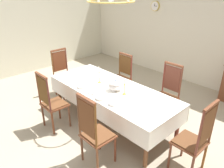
% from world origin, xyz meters
% --- Properties ---
extents(ground, '(7.64, 5.97, 0.04)m').
position_xyz_m(ground, '(0.00, 0.00, -0.02)').
color(ground, tan).
extents(back_wall, '(7.64, 0.08, 3.02)m').
position_xyz_m(back_wall, '(0.00, 3.03, 1.51)').
color(back_wall, beige).
rests_on(back_wall, ground).
extents(left_wall, '(0.08, 5.97, 3.02)m').
position_xyz_m(left_wall, '(-3.86, 0.00, 1.51)').
color(left_wall, beige).
rests_on(left_wall, ground).
extents(dining_table, '(2.67, 1.06, 0.77)m').
position_xyz_m(dining_table, '(0.00, -0.04, 0.70)').
color(dining_table, brown).
rests_on(dining_table, ground).
extents(tablecloth, '(2.69, 1.08, 0.35)m').
position_xyz_m(tablecloth, '(0.00, -0.04, 0.69)').
color(tablecloth, white).
rests_on(tablecloth, dining_table).
extents(chair_south_a, '(0.44, 0.42, 1.16)m').
position_xyz_m(chair_south_a, '(-0.64, -0.98, 0.59)').
color(chair_south_a, brown).
rests_on(chair_south_a, ground).
extents(chair_north_a, '(0.44, 0.42, 1.09)m').
position_xyz_m(chair_north_a, '(-0.64, 0.90, 0.57)').
color(chair_north_a, brown).
rests_on(chair_north_a, ground).
extents(chair_south_b, '(0.44, 0.42, 1.21)m').
position_xyz_m(chair_south_b, '(0.65, -0.98, 0.61)').
color(chair_south_b, brown).
rests_on(chair_south_b, ground).
extents(chair_north_b, '(0.44, 0.42, 1.18)m').
position_xyz_m(chair_north_b, '(0.65, 0.90, 0.60)').
color(chair_north_b, brown).
rests_on(chair_north_b, ground).
extents(chair_head_west, '(0.42, 0.44, 1.15)m').
position_xyz_m(chair_head_west, '(-1.74, -0.04, 0.59)').
color(chair_head_west, brown).
rests_on(chair_head_west, ground).
extents(chair_head_east, '(0.42, 0.44, 1.21)m').
position_xyz_m(chair_head_east, '(1.74, -0.04, 0.61)').
color(chair_head_east, brown).
rests_on(chair_head_east, ground).
extents(soup_tureen, '(0.27, 0.27, 0.22)m').
position_xyz_m(soup_tureen, '(0.11, -0.04, 0.87)').
color(soup_tureen, silver).
rests_on(soup_tureen, tablecloth).
extents(candlestick_west, '(0.07, 0.07, 0.34)m').
position_xyz_m(candlestick_west, '(-0.35, -0.04, 0.91)').
color(candlestick_west, gold).
rests_on(candlestick_west, tablecloth).
extents(candlestick_east, '(0.07, 0.07, 0.31)m').
position_xyz_m(candlestick_east, '(0.35, -0.04, 0.89)').
color(candlestick_east, gold).
rests_on(candlestick_east, tablecloth).
extents(bowl_near_left, '(0.18, 0.18, 0.04)m').
position_xyz_m(bowl_near_left, '(-0.40, -0.42, 0.79)').
color(bowl_near_left, silver).
rests_on(bowl_near_left, tablecloth).
extents(bowl_near_right, '(0.14, 0.14, 0.03)m').
position_xyz_m(bowl_near_right, '(-0.10, -0.43, 0.79)').
color(bowl_near_right, silver).
rests_on(bowl_near_right, tablecloth).
extents(bowl_far_left, '(0.17, 0.17, 0.04)m').
position_xyz_m(bowl_far_left, '(0.48, -0.43, 0.79)').
color(bowl_far_left, silver).
rests_on(bowl_far_left, tablecloth).
extents(bowl_far_right, '(0.20, 0.20, 0.04)m').
position_xyz_m(bowl_far_right, '(0.19, -0.45, 0.79)').
color(bowl_far_right, silver).
rests_on(bowl_far_right, tablecloth).
extents(spoon_primary, '(0.03, 0.18, 0.01)m').
position_xyz_m(spoon_primary, '(-0.53, -0.40, 0.78)').
color(spoon_primary, gold).
rests_on(spoon_primary, tablecloth).
extents(spoon_secondary, '(0.03, 0.18, 0.01)m').
position_xyz_m(spoon_secondary, '(-0.20, -0.40, 0.78)').
color(spoon_secondary, gold).
rests_on(spoon_secondary, tablecloth).
extents(mounted_clock, '(0.28, 0.06, 0.28)m').
position_xyz_m(mounted_clock, '(-1.32, 2.95, 1.98)').
color(mounted_clock, '#D1B251').
extents(chandelier, '(0.78, 0.78, 0.66)m').
position_xyz_m(chandelier, '(-0.00, -0.04, 2.34)').
color(chandelier, gold).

